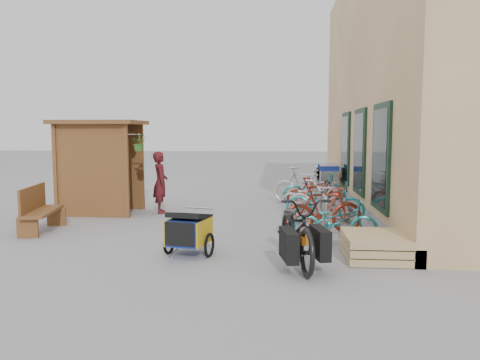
# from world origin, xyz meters

# --- Properties ---
(ground) EXTENTS (80.00, 80.00, 0.00)m
(ground) POSITION_xyz_m (0.00, 0.00, 0.00)
(ground) COLOR gray
(building) EXTENTS (6.07, 13.00, 7.00)m
(building) POSITION_xyz_m (6.49, 4.50, 3.49)
(building) COLOR #DDB57F
(building) RESTS_ON ground
(kiosk) EXTENTS (2.49, 1.65, 2.40)m
(kiosk) POSITION_xyz_m (-3.28, 2.47, 1.55)
(kiosk) COLOR brown
(kiosk) RESTS_ON ground
(bike_rack) EXTENTS (0.05, 5.35, 0.86)m
(bike_rack) POSITION_xyz_m (2.30, 2.40, 0.52)
(bike_rack) COLOR #A5A8AD
(bike_rack) RESTS_ON ground
(pallet_stack) EXTENTS (1.00, 1.20, 0.40)m
(pallet_stack) POSITION_xyz_m (3.00, -1.40, 0.21)
(pallet_stack) COLOR tan
(pallet_stack) RESTS_ON ground
(bench) EXTENTS (0.72, 1.60, 0.97)m
(bench) POSITION_xyz_m (-3.68, 0.18, 0.50)
(bench) COLOR brown
(bench) RESTS_ON ground
(shopping_carts) EXTENTS (0.60, 2.00, 1.07)m
(shopping_carts) POSITION_xyz_m (3.00, 6.42, 0.62)
(shopping_carts) COLOR silver
(shopping_carts) RESTS_ON ground
(child_trailer) EXTENTS (0.87, 1.39, 0.80)m
(child_trailer) POSITION_xyz_m (-0.15, -1.44, 0.44)
(child_trailer) COLOR #1B3797
(child_trailer) RESTS_ON ground
(cargo_bike) EXTENTS (1.13, 2.26, 1.13)m
(cargo_bike) POSITION_xyz_m (1.69, -1.85, 0.56)
(cargo_bike) COLOR black
(cargo_bike) RESTS_ON ground
(person_kiosk) EXTENTS (0.54, 0.67, 1.60)m
(person_kiosk) POSITION_xyz_m (-1.67, 2.64, 0.80)
(person_kiosk) COLOR maroon
(person_kiosk) RESTS_ON ground
(bike_0) EXTENTS (1.62, 0.58, 0.85)m
(bike_0) POSITION_xyz_m (2.47, -0.39, 0.42)
(bike_0) COLOR teal
(bike_0) RESTS_ON ground
(bike_1) EXTENTS (1.77, 0.91, 1.03)m
(bike_1) POSITION_xyz_m (2.31, 0.37, 0.51)
(bike_1) COLOR maroon
(bike_1) RESTS_ON ground
(bike_2) EXTENTS (1.90, 0.87, 0.96)m
(bike_2) POSITION_xyz_m (2.47, 1.66, 0.48)
(bike_2) COLOR teal
(bike_2) RESTS_ON ground
(bike_3) EXTENTS (1.65, 0.87, 0.95)m
(bike_3) POSITION_xyz_m (2.39, 2.14, 0.48)
(bike_3) COLOR pink
(bike_3) RESTS_ON ground
(bike_4) EXTENTS (1.60, 0.97, 0.79)m
(bike_4) POSITION_xyz_m (2.21, 2.95, 0.40)
(bike_4) COLOR #B5B5B1
(bike_4) RESTS_ON ground
(bike_5) EXTENTS (1.55, 0.69, 0.90)m
(bike_5) POSITION_xyz_m (2.35, 3.23, 0.45)
(bike_5) COLOR maroon
(bike_5) RESTS_ON ground
(bike_6) EXTENTS (1.90, 0.92, 0.96)m
(bike_6) POSITION_xyz_m (2.41, 4.06, 0.48)
(bike_6) COLOR teal
(bike_6) RESTS_ON ground
(bike_7) EXTENTS (1.87, 1.07, 1.08)m
(bike_7) POSITION_xyz_m (2.11, 4.33, 0.54)
(bike_7) COLOR silver
(bike_7) RESTS_ON ground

